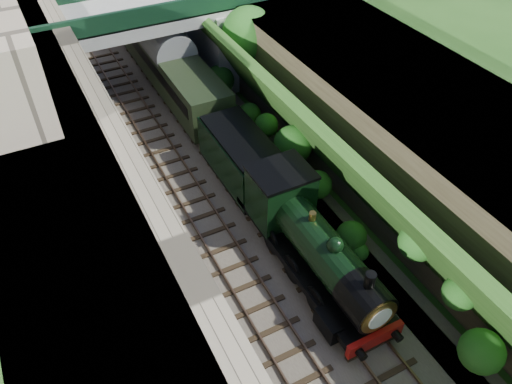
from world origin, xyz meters
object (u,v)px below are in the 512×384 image
road_bridge (159,34)px  tree (249,35)px  tender (241,160)px  locomotive (312,243)px

road_bridge → tree: (4.97, -4.05, 0.57)m
tender → tree: bearing=60.5°
road_bridge → tender: road_bridge is taller
locomotive → tender: 7.37m
road_bridge → locomotive: (0.26, -19.73, -2.18)m
road_bridge → tree: bearing=-39.2°
locomotive → tender: bearing=90.0°
tree → locomotive: (-4.71, -15.68, -2.75)m
road_bridge → tree: size_ratio=2.42×
tree → locomotive: size_ratio=0.65×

